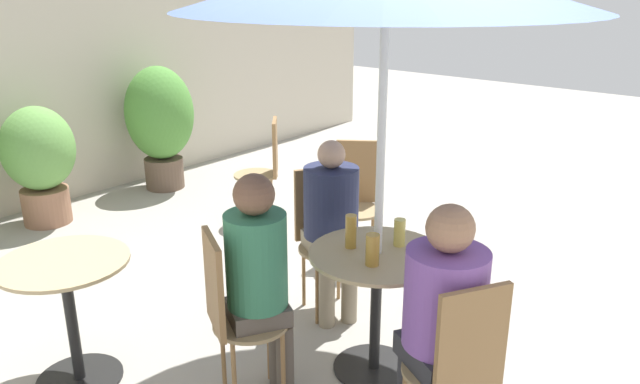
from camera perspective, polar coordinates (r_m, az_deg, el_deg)
ground_plane at (r=3.66m, az=6.81°, el=-16.18°), size 20.00×20.00×0.00m
storefront_wall at (r=6.30m, az=-26.43°, el=11.64°), size 10.00×0.06×3.00m
cafe_table_near at (r=3.42m, az=5.19°, el=-8.56°), size 0.74×0.74×0.72m
cafe_table_far at (r=3.59m, az=-22.02°, el=-9.03°), size 0.67×0.67×0.72m
bistro_chair_0 at (r=4.07m, az=0.29°, el=-3.27°), size 0.43×0.44×0.94m
bistro_chair_1 at (r=3.17m, az=-8.10°, el=-10.35°), size 0.44×0.43×0.94m
bistro_chair_2 at (r=2.81m, az=12.56°, el=-14.85°), size 0.43×0.44×0.94m
bistro_chair_3 at (r=5.49m, az=-4.93°, el=2.66°), size 0.44×0.45×0.94m
bistro_chair_4 at (r=4.73m, az=3.41°, el=-0.03°), size 0.45×0.44×0.94m
seated_person_0 at (r=3.89m, az=1.10°, el=-2.15°), size 0.41×0.43×1.18m
seated_person_1 at (r=3.12m, az=-5.59°, el=-7.02°), size 0.38×0.37×1.24m
seated_person_2 at (r=2.83m, az=11.12°, el=-10.59°), size 0.43×0.45×1.22m
beer_glass_0 at (r=3.16m, az=4.82°, el=-5.29°), size 0.07×0.07×0.17m
beer_glass_1 at (r=3.40m, az=7.29°, el=-3.69°), size 0.06×0.06×0.15m
beer_glass_2 at (r=3.35m, az=2.84°, el=-3.62°), size 0.06×0.06×0.19m
potted_plant_1 at (r=5.99m, az=-24.29°, el=2.88°), size 0.62×0.62×1.06m
potted_plant_2 at (r=6.60m, az=-14.43°, el=6.47°), size 0.69×0.69×1.27m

